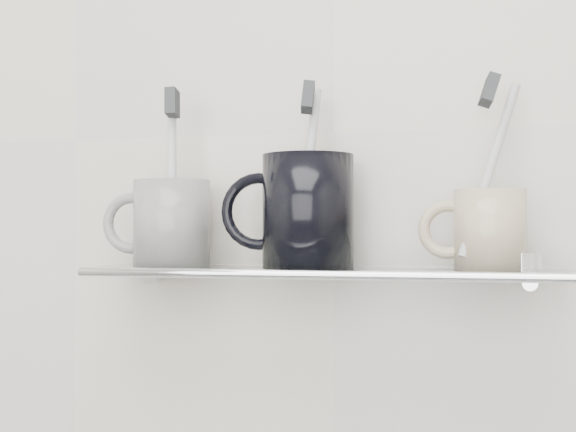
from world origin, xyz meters
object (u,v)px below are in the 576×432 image
(mug_left, at_px, (172,223))
(mug_right, at_px, (490,230))
(shelf_glass, at_px, (323,272))
(mug_center, at_px, (308,211))

(mug_left, xyz_separation_m, mug_right, (0.34, 0.00, -0.01))
(shelf_glass, relative_size, mug_left, 5.28)
(shelf_glass, height_order, mug_right, mug_right)
(mug_left, bearing_deg, shelf_glass, -5.88)
(shelf_glass, bearing_deg, mug_left, 178.33)
(shelf_glass, xyz_separation_m, mug_left, (-0.17, 0.00, 0.05))
(shelf_glass, distance_m, mug_left, 0.18)
(mug_center, distance_m, mug_right, 0.19)
(mug_left, relative_size, mug_right, 1.18)
(mug_left, bearing_deg, mug_center, -4.21)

